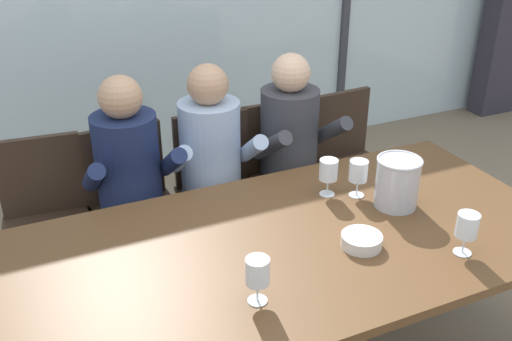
{
  "coord_description": "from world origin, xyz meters",
  "views": [
    {
      "loc": [
        -0.93,
        -1.71,
        2.04
      ],
      "look_at": [
        0.0,
        0.35,
        0.89
      ],
      "focal_mm": 40.8,
      "sensor_mm": 36.0,
      "label": 1
    }
  ],
  "objects_px": {
    "chair_center": "(217,182)",
    "tasting_bowl": "(362,241)",
    "chair_left_of_center": "(133,198)",
    "wine_glass_by_left_taster": "(329,170)",
    "ice_bucket_primary": "(397,182)",
    "wine_glass_near_bucket": "(258,273)",
    "wine_glass_center_pour": "(358,172)",
    "chair_near_curtain": "(46,213)",
    "wine_glass_by_right_taster": "(467,227)",
    "dining_table": "(292,253)",
    "person_charcoal_jacket": "(297,149)",
    "chair_near_window_right": "(347,156)",
    "person_pale_blue_shirt": "(215,165)",
    "person_navy_polo": "(133,181)",
    "chair_right_of_center": "(283,169)"
  },
  "relations": [
    {
      "from": "wine_glass_near_bucket",
      "to": "ice_bucket_primary",
      "type": "bearing_deg",
      "value": 22.56
    },
    {
      "from": "wine_glass_center_pour",
      "to": "wine_glass_near_bucket",
      "type": "bearing_deg",
      "value": -145.94
    },
    {
      "from": "person_charcoal_jacket",
      "to": "ice_bucket_primary",
      "type": "relative_size",
      "value": 5.37
    },
    {
      "from": "ice_bucket_primary",
      "to": "wine_glass_near_bucket",
      "type": "distance_m",
      "value": 0.89
    },
    {
      "from": "person_navy_polo",
      "to": "person_pale_blue_shirt",
      "type": "height_order",
      "value": "same"
    },
    {
      "from": "chair_center",
      "to": "wine_glass_by_left_taster",
      "type": "xyz_separation_m",
      "value": [
        0.28,
        -0.69,
        0.33
      ]
    },
    {
      "from": "chair_right_of_center",
      "to": "wine_glass_near_bucket",
      "type": "xyz_separation_m",
      "value": [
        -0.72,
        -1.23,
        0.33
      ]
    },
    {
      "from": "chair_left_of_center",
      "to": "person_pale_blue_shirt",
      "type": "relative_size",
      "value": 0.74
    },
    {
      "from": "person_charcoal_jacket",
      "to": "wine_glass_center_pour",
      "type": "xyz_separation_m",
      "value": [
        -0.03,
        -0.63,
        0.16
      ]
    },
    {
      "from": "wine_glass_near_bucket",
      "to": "wine_glass_by_right_taster",
      "type": "xyz_separation_m",
      "value": [
        0.84,
        -0.07,
        0.0
      ]
    },
    {
      "from": "chair_left_of_center",
      "to": "person_charcoal_jacket",
      "type": "height_order",
      "value": "person_charcoal_jacket"
    },
    {
      "from": "chair_near_curtain",
      "to": "chair_near_window_right",
      "type": "relative_size",
      "value": 1.0
    },
    {
      "from": "chair_near_curtain",
      "to": "chair_left_of_center",
      "type": "relative_size",
      "value": 1.0
    },
    {
      "from": "dining_table",
      "to": "chair_left_of_center",
      "type": "distance_m",
      "value": 1.07
    },
    {
      "from": "chair_near_window_right",
      "to": "ice_bucket_primary",
      "type": "height_order",
      "value": "ice_bucket_primary"
    },
    {
      "from": "chair_near_window_right",
      "to": "person_pale_blue_shirt",
      "type": "relative_size",
      "value": 0.74
    },
    {
      "from": "person_pale_blue_shirt",
      "to": "ice_bucket_primary",
      "type": "height_order",
      "value": "person_pale_blue_shirt"
    },
    {
      "from": "person_charcoal_jacket",
      "to": "wine_glass_by_right_taster",
      "type": "xyz_separation_m",
      "value": [
        0.1,
        -1.18,
        0.16
      ]
    },
    {
      "from": "person_navy_polo",
      "to": "wine_glass_near_bucket",
      "type": "height_order",
      "value": "person_navy_polo"
    },
    {
      "from": "chair_near_window_right",
      "to": "tasting_bowl",
      "type": "height_order",
      "value": "chair_near_window_right"
    },
    {
      "from": "dining_table",
      "to": "chair_left_of_center",
      "type": "height_order",
      "value": "chair_left_of_center"
    },
    {
      "from": "person_navy_polo",
      "to": "person_charcoal_jacket",
      "type": "distance_m",
      "value": 0.91
    },
    {
      "from": "wine_glass_by_left_taster",
      "to": "wine_glass_center_pour",
      "type": "relative_size",
      "value": 1.0
    },
    {
      "from": "ice_bucket_primary",
      "to": "chair_near_curtain",
      "type": "bearing_deg",
      "value": 146.09
    },
    {
      "from": "chair_center",
      "to": "tasting_bowl",
      "type": "height_order",
      "value": "chair_center"
    },
    {
      "from": "chair_center",
      "to": "tasting_bowl",
      "type": "bearing_deg",
      "value": -75.2
    },
    {
      "from": "dining_table",
      "to": "ice_bucket_primary",
      "type": "distance_m",
      "value": 0.57
    },
    {
      "from": "chair_near_window_right",
      "to": "wine_glass_center_pour",
      "type": "relative_size",
      "value": 5.15
    },
    {
      "from": "chair_near_curtain",
      "to": "wine_glass_center_pour",
      "type": "bearing_deg",
      "value": -26.66
    },
    {
      "from": "person_charcoal_jacket",
      "to": "chair_left_of_center",
      "type": "bearing_deg",
      "value": 165.71
    },
    {
      "from": "wine_glass_center_pour",
      "to": "person_navy_polo",
      "type": "bearing_deg",
      "value": 144.48
    },
    {
      "from": "person_navy_polo",
      "to": "wine_glass_near_bucket",
      "type": "relative_size",
      "value": 6.98
    },
    {
      "from": "chair_center",
      "to": "chair_near_window_right",
      "type": "distance_m",
      "value": 0.84
    },
    {
      "from": "person_navy_polo",
      "to": "wine_glass_by_left_taster",
      "type": "distance_m",
      "value": 0.96
    },
    {
      "from": "ice_bucket_primary",
      "to": "person_navy_polo",
      "type": "bearing_deg",
      "value": 142.02
    },
    {
      "from": "dining_table",
      "to": "person_navy_polo",
      "type": "distance_m",
      "value": 0.94
    },
    {
      "from": "tasting_bowl",
      "to": "wine_glass_by_right_taster",
      "type": "relative_size",
      "value": 0.93
    },
    {
      "from": "chair_near_curtain",
      "to": "person_navy_polo",
      "type": "distance_m",
      "value": 0.48
    },
    {
      "from": "person_charcoal_jacket",
      "to": "chair_near_curtain",
      "type": "bearing_deg",
      "value": 167.23
    },
    {
      "from": "person_navy_polo",
      "to": "ice_bucket_primary",
      "type": "xyz_separation_m",
      "value": [
        0.99,
        -0.77,
        0.16
      ]
    },
    {
      "from": "chair_center",
      "to": "chair_left_of_center",
      "type": "bearing_deg",
      "value": -177.43
    },
    {
      "from": "wine_glass_by_left_taster",
      "to": "wine_glass_near_bucket",
      "type": "xyz_separation_m",
      "value": [
        -0.6,
        -0.55,
        -0.0
      ]
    },
    {
      "from": "chair_left_of_center",
      "to": "wine_glass_by_left_taster",
      "type": "distance_m",
      "value": 1.08
    },
    {
      "from": "dining_table",
      "to": "chair_near_curtain",
      "type": "height_order",
      "value": "chair_near_curtain"
    },
    {
      "from": "chair_near_window_right",
      "to": "wine_glass_by_right_taster",
      "type": "distance_m",
      "value": 1.38
    },
    {
      "from": "chair_near_curtain",
      "to": "wine_glass_by_right_taster",
      "type": "relative_size",
      "value": 5.15
    },
    {
      "from": "person_pale_blue_shirt",
      "to": "chair_near_curtain",
      "type": "bearing_deg",
      "value": 173.79
    },
    {
      "from": "wine_glass_near_bucket",
      "to": "wine_glass_by_left_taster",
      "type": "bearing_deg",
      "value": 42.44
    },
    {
      "from": "chair_left_of_center",
      "to": "dining_table",
      "type": "bearing_deg",
      "value": -69.72
    },
    {
      "from": "chair_left_of_center",
      "to": "wine_glass_near_bucket",
      "type": "height_order",
      "value": "wine_glass_near_bucket"
    }
  ]
}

